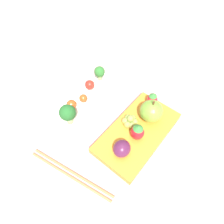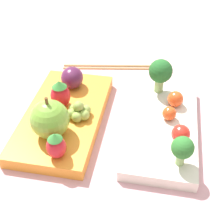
% 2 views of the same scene
% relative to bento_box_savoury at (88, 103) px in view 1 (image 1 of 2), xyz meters
% --- Properties ---
extents(ground_plane, '(4.00, 4.00, 0.00)m').
position_rel_bento_box_savoury_xyz_m(ground_plane, '(0.00, -0.07, -0.01)').
color(ground_plane, '#C6939E').
extents(bento_box_savoury, '(0.21, 0.11, 0.02)m').
position_rel_bento_box_savoury_xyz_m(bento_box_savoury, '(0.00, 0.00, 0.00)').
color(bento_box_savoury, silver).
rests_on(bento_box_savoury, ground_plane).
extents(bento_box_fruit, '(0.22, 0.12, 0.02)m').
position_rel_bento_box_savoury_xyz_m(bento_box_fruit, '(0.01, -0.15, 0.00)').
color(bento_box_fruit, orange).
rests_on(bento_box_fruit, ground_plane).
extents(broccoli_floret_0, '(0.03, 0.03, 0.05)m').
position_rel_bento_box_savoury_xyz_m(broccoli_floret_0, '(0.08, 0.02, 0.04)').
color(broccoli_floret_0, '#93B770').
rests_on(broccoli_floret_0, bento_box_savoury).
extents(broccoli_floret_1, '(0.04, 0.04, 0.06)m').
position_rel_bento_box_savoury_xyz_m(broccoli_floret_1, '(-0.08, -0.01, 0.05)').
color(broccoli_floret_1, '#93B770').
rests_on(broccoli_floret_1, bento_box_savoury).
extents(cherry_tomato_0, '(0.02, 0.02, 0.02)m').
position_rel_bento_box_savoury_xyz_m(cherry_tomato_0, '(-0.01, 0.01, 0.02)').
color(cherry_tomato_0, '#DB4C1E').
rests_on(cherry_tomato_0, bento_box_savoury).
extents(cherry_tomato_1, '(0.03, 0.03, 0.03)m').
position_rel_bento_box_savoury_xyz_m(cherry_tomato_1, '(0.04, 0.03, 0.02)').
color(cherry_tomato_1, red).
rests_on(cherry_tomato_1, bento_box_savoury).
extents(cherry_tomato_2, '(0.03, 0.03, 0.03)m').
position_rel_bento_box_savoury_xyz_m(cherry_tomato_2, '(-0.04, 0.02, 0.02)').
color(cherry_tomato_2, '#DB4C1E').
rests_on(cherry_tomato_2, bento_box_savoury).
extents(apple, '(0.06, 0.06, 0.07)m').
position_rel_bento_box_savoury_xyz_m(apple, '(0.05, -0.16, 0.04)').
color(apple, '#70A838').
rests_on(apple, bento_box_fruit).
extents(strawberry_0, '(0.03, 0.03, 0.05)m').
position_rel_bento_box_savoury_xyz_m(strawberry_0, '(-0.01, -0.16, 0.03)').
color(strawberry_0, red).
rests_on(strawberry_0, bento_box_fruit).
extents(strawberry_1, '(0.03, 0.03, 0.04)m').
position_rel_bento_box_savoury_xyz_m(strawberry_1, '(0.09, -0.14, 0.03)').
color(strawberry_1, red).
rests_on(strawberry_1, bento_box_fruit).
extents(plum, '(0.04, 0.04, 0.04)m').
position_rel_bento_box_savoury_xyz_m(plum, '(-0.06, -0.16, 0.03)').
color(plum, '#511E42').
rests_on(plum, bento_box_fruit).
extents(grape_cluster, '(0.04, 0.04, 0.03)m').
position_rel_bento_box_savoury_xyz_m(grape_cluster, '(0.01, -0.13, 0.02)').
color(grape_cluster, '#8EA84C').
rests_on(grape_cluster, bento_box_fruit).
extents(chopsticks_pair, '(0.05, 0.21, 0.01)m').
position_rel_bento_box_savoury_xyz_m(chopsticks_pair, '(-0.17, -0.10, -0.01)').
color(chopsticks_pair, '#A37547').
rests_on(chopsticks_pair, ground_plane).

